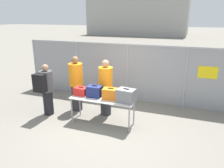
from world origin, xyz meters
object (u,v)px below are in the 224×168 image
security_worker_near (106,87)px  security_worker_far (76,83)px  inspection_table (102,101)px  suitcase_orange (111,94)px  suitcase_grey (126,96)px  suitcase_navy (95,91)px  suitcase_red (81,91)px  traveler_hooded (46,88)px  utility_trailer (170,75)px

security_worker_near → security_worker_far: security_worker_far is taller
inspection_table → security_worker_far: bearing=152.8°
suitcase_orange → suitcase_grey: size_ratio=0.89×
inspection_table → suitcase_navy: size_ratio=4.49×
inspection_table → security_worker_near: security_worker_near is taller
inspection_table → suitcase_grey: bearing=-0.5°
suitcase_orange → suitcase_red: bearing=179.8°
traveler_hooded → security_worker_far: size_ratio=0.90×
utility_trailer → inspection_table: bearing=-106.5°
suitcase_red → suitcase_grey: size_ratio=0.79×
security_worker_near → security_worker_far: 1.05m
security_worker_near → security_worker_far: size_ratio=0.98×
suitcase_red → suitcase_orange: suitcase_orange is taller
suitcase_red → utility_trailer: size_ratio=0.11×
suitcase_orange → traveler_hooded: traveler_hooded is taller
traveler_hooded → security_worker_near: (1.74, 0.69, 0.02)m
traveler_hooded → security_worker_far: 0.98m
inspection_table → security_worker_near: size_ratio=1.06×
traveler_hooded → security_worker_far: security_worker_far is taller
suitcase_navy → security_worker_far: size_ratio=0.23×
suitcase_navy → security_worker_near: (0.14, 0.54, -0.02)m
suitcase_navy → security_worker_near: 0.56m
inspection_table → utility_trailer: (1.43, 4.81, -0.32)m
suitcase_red → security_worker_far: bearing=130.6°
suitcase_red → inspection_table: bearing=-5.1°
suitcase_red → traveler_hooded: bearing=-172.9°
suitcase_navy → security_worker_far: (-0.91, 0.54, 0.01)m
suitcase_grey → security_worker_near: 1.05m
suitcase_navy → suitcase_grey: bearing=-4.6°
traveler_hooded → security_worker_near: bearing=24.2°
suitcase_grey → utility_trailer: bearing=81.6°
suitcase_red → traveler_hooded: traveler_hooded is taller
suitcase_red → security_worker_far: 0.72m
suitcase_grey → security_worker_far: bearing=162.1°
suitcase_navy → suitcase_orange: suitcase_navy is taller
suitcase_red → suitcase_navy: suitcase_navy is taller
suitcase_red → suitcase_navy: (0.44, 0.01, 0.05)m
suitcase_red → security_worker_far: size_ratio=0.23×
security_worker_near → utility_trailer: size_ratio=0.50×
inspection_table → suitcase_red: bearing=174.9°
traveler_hooded → utility_trailer: traveler_hooded is taller
traveler_hooded → utility_trailer: bearing=58.4°
suitcase_navy → security_worker_near: size_ratio=0.24×
suitcase_orange → security_worker_near: 0.67m
suitcase_grey → utility_trailer: (0.71, 4.82, -0.58)m
suitcase_orange → suitcase_grey: suitcase_grey is taller
inspection_table → security_worker_far: 1.35m
suitcase_red → suitcase_orange: size_ratio=0.89×
suitcase_navy → traveler_hooded: bearing=-174.5°
suitcase_red → traveler_hooded: 1.17m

